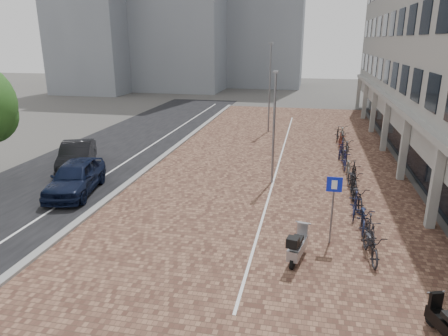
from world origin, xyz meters
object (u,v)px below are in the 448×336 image
at_px(car_navy, 75,177).
at_px(scooter_front, 298,245).
at_px(scooter_mid, 447,323).
at_px(parking_sign, 333,199).
at_px(car_dark, 77,156).

bearing_deg(car_navy, scooter_front, -32.61).
height_order(car_navy, scooter_mid, car_navy).
relative_size(car_navy, parking_sign, 1.82).
bearing_deg(car_dark, scooter_front, -53.86).
xyz_separation_m(car_dark, parking_sign, (14.01, -6.37, 0.98)).
relative_size(car_navy, car_dark, 1.00).
bearing_deg(scooter_mid, scooter_front, 120.57).
xyz_separation_m(scooter_mid, parking_sign, (-2.63, 4.63, 1.22)).
relative_size(car_dark, scooter_front, 2.75).
bearing_deg(scooter_front, scooter_mid, -27.93).
height_order(car_dark, parking_sign, parking_sign).
relative_size(scooter_mid, parking_sign, 0.60).
bearing_deg(car_dark, parking_sign, -47.04).
relative_size(car_dark, scooter_mid, 3.04).
xyz_separation_m(car_navy, scooter_mid, (14.56, -7.42, -0.27)).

